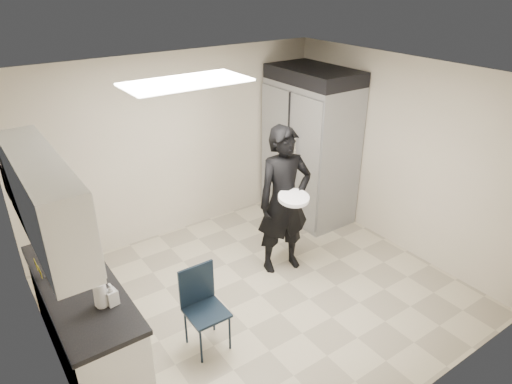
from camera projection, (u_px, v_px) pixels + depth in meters
floor at (260, 295)px, 5.50m from camera, size 4.50×4.50×0.00m
ceiling at (261, 78)px, 4.36m from camera, size 4.50×4.50×0.00m
back_wall at (178, 146)px, 6.40m from camera, size 4.50×0.00×4.50m
left_wall at (40, 270)px, 3.77m from camera, size 0.00×4.00×4.00m
right_wall at (398, 156)px, 6.09m from camera, size 0.00×4.00×4.00m
ceiling_panel at (186, 82)px, 4.36m from camera, size 1.20×0.60×0.02m
lower_counter at (86, 323)px, 4.46m from camera, size 0.60×1.90×0.86m
countertop at (78, 285)px, 4.26m from camera, size 0.64×1.95×0.05m
sink at (74, 273)px, 4.46m from camera, size 0.42×0.40×0.14m
faucet at (49, 267)px, 4.29m from camera, size 0.02×0.02×0.24m
upper_cabinets at (44, 199)px, 3.78m from camera, size 0.35×1.80×0.75m
towel_dispenser at (15, 177)px, 4.68m from camera, size 0.22×0.30×0.35m
notice_sticker_left at (40, 272)px, 3.88m from camera, size 0.00×0.12×0.07m
notice_sticker_right at (36, 265)px, 4.05m from camera, size 0.00×0.12×0.07m
commercial_fridge at (310, 151)px, 6.92m from camera, size 0.80×1.35×2.10m
fridge_compressor at (314, 75)px, 6.41m from camera, size 0.80×1.35×0.20m
folding_chair at (207, 313)px, 4.58m from camera, size 0.39×0.39×0.87m
man_tuxedo at (284, 201)px, 5.63m from camera, size 0.79×0.61×1.92m
bucket_lid at (294, 198)px, 5.36m from camera, size 0.44×0.44×0.05m
soap_bottle_a at (100, 290)px, 3.89m from camera, size 0.14×0.14×0.33m
soap_bottle_b at (111, 294)px, 3.94m from camera, size 0.11×0.11×0.21m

